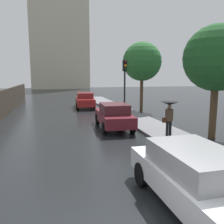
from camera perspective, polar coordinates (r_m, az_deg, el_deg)
car_white_near_kerb at (r=6.01m, az=19.85°, el=-14.80°), size 1.82×4.50×1.46m
car_red_mid_road at (r=23.27m, az=-6.54°, el=2.90°), size 2.02×4.68×1.50m
car_maroon_far_ahead at (r=14.05m, az=0.42°, el=-0.86°), size 1.94×4.35×1.50m
pedestrian_with_umbrella_near at (r=12.06m, az=13.66°, el=0.50°), size 0.92×0.92×1.72m
traffic_light at (r=16.55m, az=3.10°, el=8.18°), size 0.26×0.39×4.04m
street_tree_near at (r=12.73m, az=23.95°, el=11.70°), size 3.20×3.20×5.57m
street_tree_mid at (r=21.17m, az=7.27°, el=11.94°), size 3.37×3.37×6.02m
distant_tower at (r=62.93m, az=-12.82°, el=20.04°), size 13.73×10.54×37.62m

